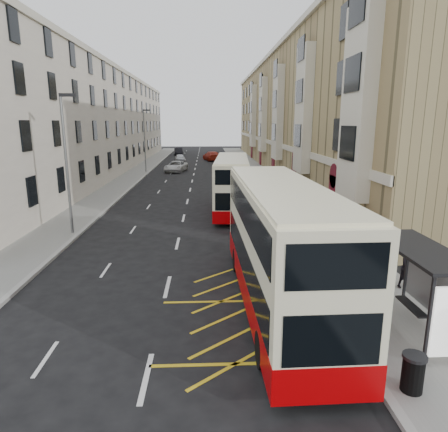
{
  "coord_description": "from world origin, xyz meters",
  "views": [
    {
      "loc": [
        1.66,
        -11.37,
        6.61
      ],
      "look_at": [
        2.5,
        7.8,
        2.06
      ],
      "focal_mm": 32.0,
      "sensor_mm": 36.0,
      "label": 1
    }
  ],
  "objects_px": {
    "double_decker_rear": "(232,184)",
    "pedestrian_mid": "(410,267)",
    "street_lamp_near": "(67,157)",
    "litter_bin": "(413,372)",
    "car_dark": "(178,151)",
    "double_decker_front": "(280,246)",
    "car_red": "(212,156)",
    "car_silver": "(180,158)",
    "pedestrian_far": "(329,247)",
    "street_lamp_far": "(145,137)",
    "bus_shelter": "(430,274)",
    "white_van": "(176,166)"
  },
  "relations": [
    {
      "from": "street_lamp_far",
      "to": "car_red",
      "type": "distance_m",
      "value": 19.19
    },
    {
      "from": "street_lamp_near",
      "to": "pedestrian_mid",
      "type": "xyz_separation_m",
      "value": [
        16.0,
        -8.84,
        -3.64
      ]
    },
    {
      "from": "bus_shelter",
      "to": "street_lamp_near",
      "type": "xyz_separation_m",
      "value": [
        -14.69,
        12.39,
        2.5
      ]
    },
    {
      "from": "car_silver",
      "to": "car_red",
      "type": "xyz_separation_m",
      "value": [
        5.3,
        3.27,
        0.1
      ]
    },
    {
      "from": "street_lamp_far",
      "to": "car_red",
      "type": "bearing_deg",
      "value": 61.58
    },
    {
      "from": "bus_shelter",
      "to": "white_van",
      "type": "relative_size",
      "value": 0.83
    },
    {
      "from": "bus_shelter",
      "to": "pedestrian_far",
      "type": "xyz_separation_m",
      "value": [
        -1.03,
        6.51,
        -1.2
      ]
    },
    {
      "from": "street_lamp_far",
      "to": "double_decker_rear",
      "type": "height_order",
      "value": "street_lamp_far"
    },
    {
      "from": "street_lamp_far",
      "to": "double_decker_rear",
      "type": "relative_size",
      "value": 0.77
    },
    {
      "from": "litter_bin",
      "to": "car_dark",
      "type": "height_order",
      "value": "car_dark"
    },
    {
      "from": "bus_shelter",
      "to": "litter_bin",
      "type": "height_order",
      "value": "bus_shelter"
    },
    {
      "from": "street_lamp_far",
      "to": "car_dark",
      "type": "xyz_separation_m",
      "value": [
        2.34,
        28.59,
        -3.88
      ]
    },
    {
      "from": "double_decker_front",
      "to": "car_red",
      "type": "relative_size",
      "value": 2.08
    },
    {
      "from": "double_decker_rear",
      "to": "car_silver",
      "type": "relative_size",
      "value": 2.53
    },
    {
      "from": "street_lamp_far",
      "to": "car_dark",
      "type": "bearing_deg",
      "value": 85.32
    },
    {
      "from": "street_lamp_far",
      "to": "white_van",
      "type": "height_order",
      "value": "street_lamp_far"
    },
    {
      "from": "double_decker_front",
      "to": "car_dark",
      "type": "relative_size",
      "value": 2.5
    },
    {
      "from": "street_lamp_near",
      "to": "pedestrian_mid",
      "type": "bearing_deg",
      "value": -28.92
    },
    {
      "from": "double_decker_rear",
      "to": "pedestrian_far",
      "type": "relative_size",
      "value": 6.58
    },
    {
      "from": "double_decker_rear",
      "to": "pedestrian_mid",
      "type": "relative_size",
      "value": 6.11
    },
    {
      "from": "double_decker_front",
      "to": "white_van",
      "type": "height_order",
      "value": "double_decker_front"
    },
    {
      "from": "litter_bin",
      "to": "white_van",
      "type": "xyz_separation_m",
      "value": [
        -9.1,
        45.93,
        0.06
      ]
    },
    {
      "from": "pedestrian_far",
      "to": "street_lamp_far",
      "type": "bearing_deg",
      "value": -46.09
    },
    {
      "from": "double_decker_front",
      "to": "car_silver",
      "type": "height_order",
      "value": "double_decker_front"
    },
    {
      "from": "street_lamp_near",
      "to": "double_decker_front",
      "type": "xyz_separation_m",
      "value": [
        10.57,
        -9.97,
        -2.32
      ]
    },
    {
      "from": "car_silver",
      "to": "street_lamp_near",
      "type": "bearing_deg",
      "value": -102.93
    },
    {
      "from": "street_lamp_near",
      "to": "double_decker_rear",
      "type": "relative_size",
      "value": 0.77
    },
    {
      "from": "double_decker_front",
      "to": "litter_bin",
      "type": "xyz_separation_m",
      "value": [
        2.42,
        -5.03,
        -1.66
      ]
    },
    {
      "from": "double_decker_front",
      "to": "litter_bin",
      "type": "relative_size",
      "value": 11.76
    },
    {
      "from": "litter_bin",
      "to": "street_lamp_far",
      "type": "bearing_deg",
      "value": 106.1
    },
    {
      "from": "double_decker_front",
      "to": "pedestrian_mid",
      "type": "relative_size",
      "value": 6.76
    },
    {
      "from": "double_decker_rear",
      "to": "pedestrian_mid",
      "type": "distance_m",
      "value": 16.04
    },
    {
      "from": "bus_shelter",
      "to": "white_van",
      "type": "distance_m",
      "value": 44.67
    },
    {
      "from": "street_lamp_far",
      "to": "litter_bin",
      "type": "distance_m",
      "value": 47.01
    },
    {
      "from": "double_decker_front",
      "to": "pedestrian_mid",
      "type": "bearing_deg",
      "value": 10.51
    },
    {
      "from": "street_lamp_near",
      "to": "pedestrian_far",
      "type": "distance_m",
      "value": 15.32
    },
    {
      "from": "bus_shelter",
      "to": "car_silver",
      "type": "relative_size",
      "value": 1.04
    },
    {
      "from": "pedestrian_far",
      "to": "car_silver",
      "type": "bearing_deg",
      "value": -55.42
    },
    {
      "from": "street_lamp_near",
      "to": "car_silver",
      "type": "relative_size",
      "value": 1.96
    },
    {
      "from": "pedestrian_far",
      "to": "car_dark",
      "type": "height_order",
      "value": "pedestrian_far"
    },
    {
      "from": "bus_shelter",
      "to": "car_silver",
      "type": "distance_m",
      "value": 56.76
    },
    {
      "from": "street_lamp_far",
      "to": "double_decker_front",
      "type": "height_order",
      "value": "street_lamp_far"
    },
    {
      "from": "double_decker_front",
      "to": "pedestrian_far",
      "type": "bearing_deg",
      "value": 51.7
    },
    {
      "from": "pedestrian_far",
      "to": "car_dark",
      "type": "distance_m",
      "value": 65.45
    },
    {
      "from": "litter_bin",
      "to": "pedestrian_far",
      "type": "relative_size",
      "value": 0.62
    },
    {
      "from": "bus_shelter",
      "to": "double_decker_front",
      "type": "relative_size",
      "value": 0.37
    },
    {
      "from": "double_decker_front",
      "to": "car_red",
      "type": "height_order",
      "value": "double_decker_front"
    },
    {
      "from": "litter_bin",
      "to": "double_decker_front",
      "type": "bearing_deg",
      "value": 115.7
    },
    {
      "from": "double_decker_rear",
      "to": "car_red",
      "type": "relative_size",
      "value": 1.88
    },
    {
      "from": "double_decker_front",
      "to": "double_decker_rear",
      "type": "distance_m",
      "value": 15.93
    }
  ]
}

